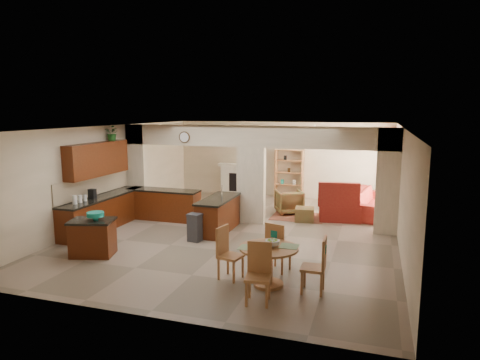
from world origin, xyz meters
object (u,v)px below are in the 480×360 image
(kitchen_island, at_px, (93,237))
(sofa, at_px, (371,202))
(dining_table, at_px, (269,260))
(armchair, at_px, (289,202))

(kitchen_island, height_order, sofa, kitchen_island)
(dining_table, xyz_separation_m, sofa, (1.73, 6.36, -0.12))
(dining_table, bearing_deg, kitchen_island, 173.99)
(kitchen_island, height_order, armchair, kitchen_island)
(armchair, bearing_deg, dining_table, 71.59)
(dining_table, xyz_separation_m, armchair, (-0.74, 5.67, -0.13))
(kitchen_island, bearing_deg, dining_table, -22.24)
(kitchen_island, relative_size, armchair, 1.36)
(kitchen_island, bearing_deg, sofa, 28.86)
(kitchen_island, xyz_separation_m, dining_table, (4.17, -0.44, 0.09))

